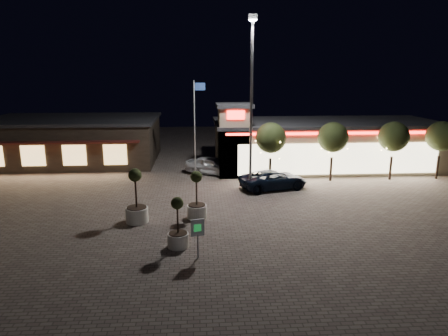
{
  "coord_description": "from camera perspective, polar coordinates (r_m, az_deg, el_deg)",
  "views": [
    {
      "loc": [
        -1.79,
        -19.83,
        8.61
      ],
      "look_at": [
        -0.05,
        6.0,
        2.4
      ],
      "focal_mm": 32.0,
      "sensor_mm": 36.0,
      "label": 1
    }
  ],
  "objects": [
    {
      "name": "ground",
      "position": [
        21.69,
        1.21,
        -9.89
      ],
      "size": [
        90.0,
        90.0,
        0.0
      ],
      "primitive_type": "plane",
      "color": "#6A5E55",
      "rests_on": "ground"
    },
    {
      "name": "retail_building",
      "position": [
        37.93,
        13.55,
        3.41
      ],
      "size": [
        20.4,
        8.4,
        6.1
      ],
      "color": "tan",
      "rests_on": "ground"
    },
    {
      "name": "restaurant_building",
      "position": [
        42.13,
        -20.7,
        3.82
      ],
      "size": [
        16.4,
        11.0,
        4.3
      ],
      "color": "#382D23",
      "rests_on": "ground"
    },
    {
      "name": "floodlight_pole",
      "position": [
        28.13,
        3.96,
        10.23
      ],
      "size": [
        0.6,
        0.4,
        12.38
      ],
      "color": "gray",
      "rests_on": "ground"
    },
    {
      "name": "flagpole",
      "position": [
        33.05,
        -4.06,
        6.75
      ],
      "size": [
        0.95,
        0.1,
        8.0
      ],
      "color": "white",
      "rests_on": "ground"
    },
    {
      "name": "string_tree_a",
      "position": [
        31.77,
        6.71,
        4.26
      ],
      "size": [
        2.42,
        2.42,
        4.79
      ],
      "color": "#332319",
      "rests_on": "ground"
    },
    {
      "name": "string_tree_b",
      "position": [
        33.05,
        15.29,
        4.23
      ],
      "size": [
        2.42,
        2.42,
        4.79
      ],
      "color": "#332319",
      "rests_on": "ground"
    },
    {
      "name": "string_tree_c",
      "position": [
        35.0,
        23.07,
        4.12
      ],
      "size": [
        2.42,
        2.42,
        4.79
      ],
      "color": "#332319",
      "rests_on": "ground"
    },
    {
      "name": "string_tree_d",
      "position": [
        36.98,
        28.63,
        4.0
      ],
      "size": [
        2.42,
        2.42,
        4.79
      ],
      "color": "#332319",
      "rests_on": "ground"
    },
    {
      "name": "pickup_truck",
      "position": [
        30.42,
        7.07,
        -1.65
      ],
      "size": [
        5.59,
        3.66,
        1.43
      ],
      "primitive_type": "imported",
      "rotation": [
        0.0,
        0.0,
        1.84
      ],
      "color": "black",
      "rests_on": "ground"
    },
    {
      "name": "white_sedan",
      "position": [
        34.52,
        -1.78,
        0.38
      ],
      "size": [
        4.89,
        3.7,
        1.55
      ],
      "primitive_type": "imported",
      "rotation": [
        0.0,
        0.0,
        1.1
      ],
      "color": "silver",
      "rests_on": "ground"
    },
    {
      "name": "planter_left",
      "position": [
        24.01,
        -12.38,
        -5.29
      ],
      "size": [
        1.32,
        1.32,
        3.25
      ],
      "color": "silver",
      "rests_on": "ground"
    },
    {
      "name": "planter_mid",
      "position": [
        20.43,
        -6.59,
        -9.02
      ],
      "size": [
        1.07,
        1.07,
        2.64
      ],
      "color": "silver",
      "rests_on": "ground"
    },
    {
      "name": "planter_right",
      "position": [
        24.21,
        -3.91,
        -5.09
      ],
      "size": [
        1.19,
        1.19,
        2.93
      ],
      "color": "silver",
      "rests_on": "ground"
    },
    {
      "name": "valet_sign",
      "position": [
        18.97,
        -3.78,
        -8.97
      ],
      "size": [
        0.64,
        0.2,
        1.95
      ],
      "color": "gray",
      "rests_on": "ground"
    }
  ]
}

